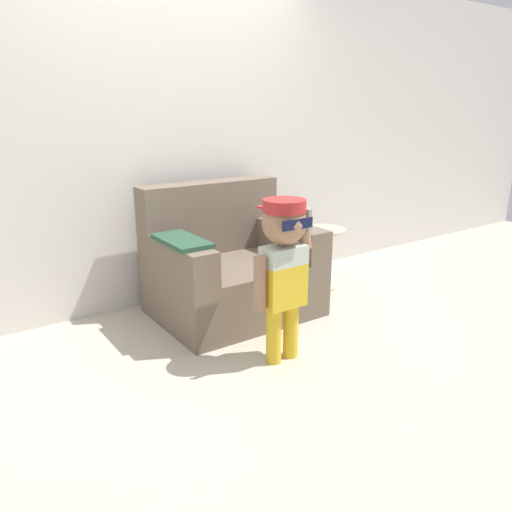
{
  "coord_description": "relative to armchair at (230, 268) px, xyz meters",
  "views": [
    {
      "loc": [
        -1.66,
        -2.86,
        1.51
      ],
      "look_at": [
        0.14,
        -0.27,
        0.56
      ],
      "focal_mm": 35.0,
      "sensor_mm": 36.0,
      "label": 1
    }
  ],
  "objects": [
    {
      "name": "ground_plane",
      "position": [
        -0.21,
        -0.18,
        -0.34
      ],
      "size": [
        10.0,
        10.0,
        0.0
      ],
      "primitive_type": "plane",
      "color": "#BCB29E"
    },
    {
      "name": "wall_back",
      "position": [
        -0.21,
        0.54,
        0.96
      ],
      "size": [
        10.0,
        0.05,
        2.6
      ],
      "color": "silver",
      "rests_on": "ground_plane"
    },
    {
      "name": "armchair",
      "position": [
        0.0,
        0.0,
        0.0
      ],
      "size": [
        1.15,
        0.88,
        0.96
      ],
      "color": "#6B5B4C",
      "rests_on": "ground_plane"
    },
    {
      "name": "person_child",
      "position": [
        -0.14,
        -0.83,
        0.33
      ],
      "size": [
        0.41,
        0.31,
        1.0
      ],
      "color": "gold",
      "rests_on": "ground_plane"
    },
    {
      "name": "side_table",
      "position": [
        0.91,
        -0.02,
        -0.03
      ],
      "size": [
        0.37,
        0.37,
        0.53
      ],
      "color": "beige",
      "rests_on": "ground_plane"
    }
  ]
}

